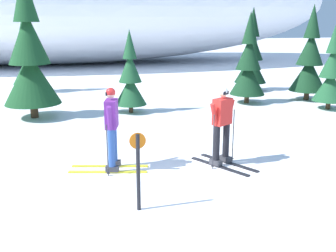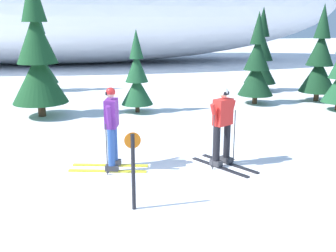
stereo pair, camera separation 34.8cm
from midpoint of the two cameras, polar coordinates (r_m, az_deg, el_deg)
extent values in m
plane|color=white|center=(8.02, 4.42, -8.62)|extent=(120.00, 120.00, 0.00)
cube|color=black|center=(9.30, 9.82, -5.31)|extent=(0.91, 1.42, 0.03)
cube|color=black|center=(9.05, 8.45, -5.84)|extent=(0.91, 1.42, 0.03)
cube|color=#38383D|center=(9.34, 9.36, -4.73)|extent=(0.26, 0.31, 0.12)
cube|color=#38383D|center=(9.08, 7.98, -5.24)|extent=(0.26, 0.31, 0.12)
cylinder|color=black|center=(9.20, 9.48, -2.05)|extent=(0.15, 0.15, 0.79)
cylinder|color=black|center=(8.94, 8.08, -2.49)|extent=(0.15, 0.15, 0.79)
cube|color=red|center=(8.89, 8.97, 1.98)|extent=(0.50, 0.43, 0.59)
cylinder|color=red|center=(9.11, 10.03, 1.90)|extent=(0.29, 0.23, 0.58)
cylinder|color=red|center=(8.70, 7.83, 1.38)|extent=(0.29, 0.23, 0.58)
sphere|color=beige|center=(8.81, 9.08, 4.63)|extent=(0.19, 0.19, 0.19)
sphere|color=white|center=(8.80, 9.09, 4.82)|extent=(0.21, 0.21, 0.21)
cube|color=black|center=(8.75, 9.49, 4.62)|extent=(0.15, 0.11, 0.07)
cylinder|color=#2D2D33|center=(9.28, 10.51, -1.49)|extent=(0.02, 0.02, 1.23)
cylinder|color=#2D2D33|center=(9.45, 10.35, -4.73)|extent=(0.07, 0.07, 0.01)
cylinder|color=#2D2D33|center=(8.74, 7.61, -2.38)|extent=(0.02, 0.02, 1.23)
cylinder|color=#2D2D33|center=(8.92, 7.49, -5.80)|extent=(0.07, 0.07, 0.01)
cube|color=gold|center=(8.81, -7.51, -6.40)|extent=(1.68, 0.49, 0.03)
cube|color=gold|center=(9.14, -7.13, -5.58)|extent=(1.68, 0.49, 0.03)
cube|color=#38383D|center=(8.76, -6.88, -5.96)|extent=(0.30, 0.20, 0.12)
cube|color=#38383D|center=(9.10, -6.53, -5.16)|extent=(0.30, 0.20, 0.12)
cylinder|color=#2D519E|center=(8.61, -6.98, -3.05)|extent=(0.15, 0.15, 0.82)
cylinder|color=#2D519E|center=(8.95, -6.61, -2.34)|extent=(0.15, 0.15, 0.82)
cube|color=#6B2889|center=(8.59, -6.94, 1.82)|extent=(0.34, 0.50, 0.60)
cylinder|color=#6B2889|center=(8.34, -7.23, 1.07)|extent=(0.16, 0.29, 0.58)
cylinder|color=#6B2889|center=(8.87, -6.64, 1.93)|extent=(0.16, 0.29, 0.58)
sphere|color=beige|center=(8.51, -7.03, 4.62)|extent=(0.19, 0.19, 0.19)
sphere|color=red|center=(8.50, -7.03, 4.82)|extent=(0.21, 0.21, 0.21)
cube|color=black|center=(8.52, -7.57, 4.68)|extent=(0.07, 0.15, 0.07)
cylinder|color=#2D2D33|center=(8.44, -7.59, -3.41)|extent=(0.02, 0.02, 1.12)
cylinder|color=#2D2D33|center=(8.61, -7.47, -6.58)|extent=(0.07, 0.07, 0.01)
cylinder|color=#2D2D33|center=(9.13, -6.81, -1.96)|extent=(0.02, 0.02, 1.12)
cylinder|color=#2D2D33|center=(9.29, -6.71, -4.93)|extent=(0.07, 0.07, 0.01)
cylinder|color=#47301E|center=(19.29, -17.08, 5.53)|extent=(0.21, 0.21, 0.54)
cone|color=#1E512D|center=(19.18, -17.27, 7.94)|extent=(1.53, 1.53, 1.37)
cone|color=#1E512D|center=(19.09, -17.53, 11.21)|extent=(1.10, 1.10, 1.37)
cone|color=#1E512D|center=(19.07, -17.79, 14.49)|extent=(0.67, 0.67, 1.37)
cylinder|color=#47301E|center=(14.23, -16.94, 2.62)|extent=(0.26, 0.26, 0.65)
cone|color=#194723|center=(14.06, -17.24, 6.54)|extent=(1.85, 1.85, 1.66)
cone|color=#194723|center=(13.95, -17.67, 11.93)|extent=(1.33, 1.33, 1.66)
cylinder|color=#47301E|center=(14.28, -3.70, 2.76)|extent=(0.16, 0.16, 0.39)
cone|color=#1E512D|center=(14.16, -3.74, 5.12)|extent=(1.12, 1.12, 1.01)
cone|color=#1E512D|center=(14.05, -3.79, 8.36)|extent=(0.81, 0.81, 1.01)
cone|color=#1E512D|center=(13.98, -3.85, 11.63)|extent=(0.49, 0.49, 1.01)
cylinder|color=#47301E|center=(16.11, 12.90, 3.96)|extent=(0.19, 0.19, 0.48)
cone|color=#14381E|center=(15.99, 13.05, 6.52)|extent=(1.36, 1.36, 1.22)
cone|color=#14381E|center=(15.88, 13.25, 10.00)|extent=(0.98, 0.98, 1.22)
cone|color=#14381E|center=(15.84, 13.47, 13.52)|extent=(0.60, 0.60, 1.22)
cylinder|color=#47301E|center=(19.07, 13.44, 5.64)|extent=(0.20, 0.20, 0.51)
cone|color=black|center=(18.96, 13.58, 7.96)|extent=(1.46, 1.46, 1.31)
cone|color=black|center=(18.87, 13.77, 11.10)|extent=(1.05, 1.05, 1.31)
cone|color=black|center=(18.84, 13.97, 14.27)|extent=(0.64, 0.64, 1.31)
cylinder|color=#47301E|center=(17.40, 20.98, 4.21)|extent=(0.21, 0.21, 0.52)
cone|color=#14381E|center=(17.29, 21.22, 6.76)|extent=(1.47, 1.47, 1.32)
cone|color=#14381E|center=(17.19, 21.55, 10.24)|extent=(1.06, 1.06, 1.32)
cone|color=#14381E|center=(17.15, 21.89, 13.75)|extent=(0.65, 0.65, 1.32)
cylinder|color=black|center=(6.85, -3.52, -6.61)|extent=(0.07, 0.07, 1.37)
cylinder|color=orange|center=(6.67, -3.60, -2.08)|extent=(0.28, 0.02, 0.28)
camera|label=1|loc=(0.17, -88.86, 0.30)|focal=42.68mm
camera|label=2|loc=(0.17, 91.14, -0.30)|focal=42.68mm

